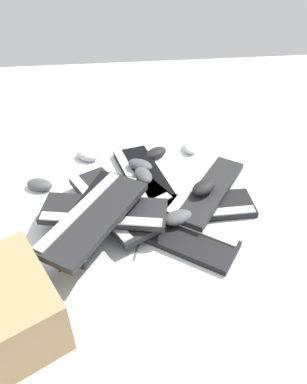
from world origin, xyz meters
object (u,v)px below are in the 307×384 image
object	(u,v)px
keyboard_2	(144,177)
mouse_1	(204,187)
keyboard_5	(104,212)
keyboard_0	(175,234)
keyboard_8	(206,189)
mouse_5	(40,185)
cardboard_box	(6,308)
mouse_0	(156,153)
mouse_3	(87,155)
keyboard_3	(117,212)
keyboard_6	(95,214)
mouse_4	(143,175)
keyboard_4	(112,204)
mouse_2	(140,165)
mouse_6	(190,147)
mouse_7	(178,217)
keyboard_1	(196,207)
keyboard_7	(94,216)

from	to	relation	value
keyboard_2	mouse_1	world-z (taller)	mouse_1
keyboard_5	keyboard_0	bearing A→B (deg)	72.03
keyboard_8	mouse_5	world-z (taller)	keyboard_8
keyboard_0	cardboard_box	world-z (taller)	cardboard_box
mouse_0	mouse_3	bearing A→B (deg)	-36.98
keyboard_5	keyboard_3	bearing A→B (deg)	144.21
keyboard_6	mouse_4	distance (m)	0.33
keyboard_4	mouse_2	size ratio (longest dim) A/B	4.17
keyboard_3	mouse_6	xyz separation A→B (m)	(-0.41, 0.36, 0.01)
keyboard_5	mouse_7	world-z (taller)	keyboard_5
keyboard_8	keyboard_4	bearing A→B (deg)	-82.49
keyboard_4	mouse_2	xyz separation A→B (m)	(-0.23, 0.13, 0.01)
keyboard_4	mouse_2	world-z (taller)	mouse_2
keyboard_3	keyboard_4	world-z (taller)	keyboard_4
mouse_6	mouse_7	distance (m)	0.52
keyboard_2	cardboard_box	bearing A→B (deg)	-33.45
keyboard_6	mouse_4	size ratio (longest dim) A/B	4.20
keyboard_0	mouse_4	bearing A→B (deg)	-165.00
keyboard_8	mouse_1	distance (m)	0.05
keyboard_3	mouse_4	bearing A→B (deg)	145.79
mouse_4	cardboard_box	bearing A→B (deg)	129.61
keyboard_8	mouse_3	distance (m)	0.58
mouse_7	keyboard_3	bearing A→B (deg)	137.83
keyboard_8	mouse_4	distance (m)	0.26
keyboard_1	cardboard_box	xyz separation A→B (m)	(0.43, -0.61, 0.08)
keyboard_8	mouse_5	bearing A→B (deg)	-101.32
keyboard_1	mouse_6	xyz separation A→B (m)	(-0.42, 0.06, 0.01)
keyboard_4	keyboard_1	bearing A→B (deg)	86.25
keyboard_4	mouse_0	world-z (taller)	keyboard_4
keyboard_1	keyboard_2	xyz separation A→B (m)	(-0.21, -0.18, 0.00)
keyboard_3	keyboard_1	bearing A→B (deg)	88.38
keyboard_2	cardboard_box	distance (m)	0.78
keyboard_6	cardboard_box	distance (m)	0.41
keyboard_4	mouse_3	xyz separation A→B (m)	(-0.38, -0.10, -0.02)
keyboard_3	keyboard_0	bearing A→B (deg)	54.41
keyboard_1	mouse_4	bearing A→B (deg)	-133.63
mouse_5	keyboard_8	bearing A→B (deg)	-167.15
mouse_0	keyboard_6	bearing A→B (deg)	26.61
mouse_3	mouse_6	xyz separation A→B (m)	(-0.02, 0.48, 0.00)
mouse_3	mouse_6	size ratio (longest dim) A/B	1.00
keyboard_0	mouse_5	distance (m)	0.61
keyboard_4	keyboard_8	bearing A→B (deg)	97.51
mouse_2	mouse_6	world-z (taller)	mouse_2
mouse_6	keyboard_6	bearing A→B (deg)	-32.90
keyboard_3	keyboard_7	size ratio (longest dim) A/B	1.02
keyboard_7	mouse_5	xyz separation A→B (m)	(-0.34, -0.24, -0.11)
keyboard_6	mouse_1	size ratio (longest dim) A/B	4.20
keyboard_7	mouse_6	bearing A→B (deg)	142.33
keyboard_1	keyboard_3	xyz separation A→B (m)	(-0.01, -0.30, 0.00)
mouse_2	cardboard_box	distance (m)	0.80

